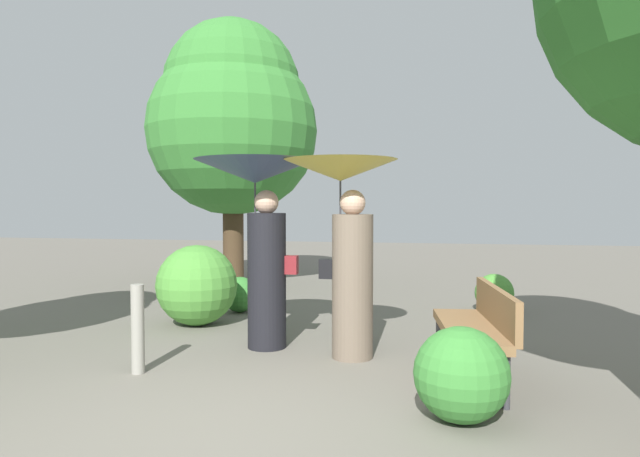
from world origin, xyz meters
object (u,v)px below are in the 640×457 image
at_px(person_left, 260,212).
at_px(person_right, 346,225).
at_px(tree_mid_left, 233,117).
at_px(path_marker_post, 138,329).
at_px(park_bench, 478,324).

distance_m(person_left, person_right, 1.01).
bearing_deg(tree_mid_left, person_left, -65.88).
xyz_separation_m(person_left, path_marker_post, (-0.81, -1.14, -1.07)).
relative_size(park_bench, path_marker_post, 1.88).
distance_m(person_left, path_marker_post, 1.76).
height_order(person_left, path_marker_post, person_left).
xyz_separation_m(person_right, tree_mid_left, (-2.97, 4.64, 1.90)).
height_order(person_left, park_bench, person_left).
height_order(person_right, park_bench, person_right).
relative_size(tree_mid_left, path_marker_post, 6.19).
height_order(park_bench, tree_mid_left, tree_mid_left).
distance_m(park_bench, tree_mid_left, 7.22).
relative_size(person_left, person_right, 1.02).
relative_size(person_right, park_bench, 1.30).
height_order(person_right, path_marker_post, person_right).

